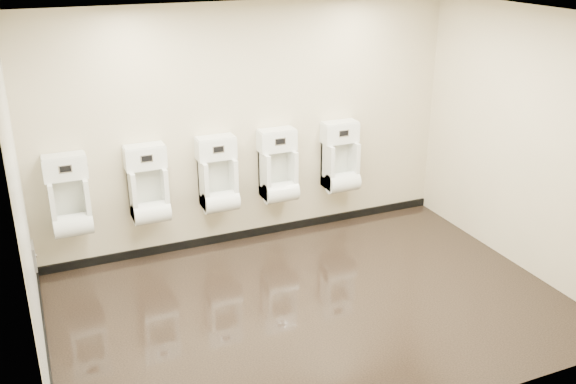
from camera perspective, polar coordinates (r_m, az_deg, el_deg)
name	(u,v)px	position (r m, az deg, el deg)	size (l,w,h in m)	color
ground	(312,306)	(6.51, 2.14, -10.13)	(5.00, 3.50, 0.00)	black
ceiling	(317,18)	(5.55, 2.56, 15.16)	(5.00, 3.50, 0.00)	silver
back_wall	(249,126)	(7.42, -3.48, 5.84)	(5.00, 0.02, 2.80)	beige
front_wall	(423,257)	(4.50, 11.94, -5.70)	(5.00, 0.02, 2.80)	beige
left_wall	(23,220)	(5.38, -22.52, -2.27)	(0.02, 3.50, 2.80)	beige
right_wall	(527,143)	(7.27, 20.50, 4.11)	(0.02, 3.50, 2.80)	beige
tile_overlay_left	(23,219)	(5.38, -22.47, -2.27)	(0.01, 3.50, 2.80)	white
skirting_back	(252,233)	(7.89, -3.23, -3.64)	(5.00, 0.02, 0.10)	black
skirting_left	(49,363)	(6.03, -20.51, -14.06)	(0.02, 3.50, 0.10)	black
access_panel	(34,256)	(6.84, -21.65, -5.31)	(0.04, 0.25, 0.25)	#9E9EA3
urinal_0	(70,201)	(7.07, -18.85, -0.80)	(0.45, 0.34, 0.85)	silver
urinal_1	(149,190)	(7.16, -12.29, 0.18)	(0.45, 0.34, 0.85)	silver
urinal_2	(218,180)	(7.33, -6.22, 1.09)	(0.45, 0.34, 0.85)	silver
urinal_3	(278,171)	(7.56, -0.85, 1.88)	(0.45, 0.34, 0.85)	silver
urinal_4	(341,162)	(7.89, 4.69, 2.68)	(0.45, 0.34, 0.85)	silver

